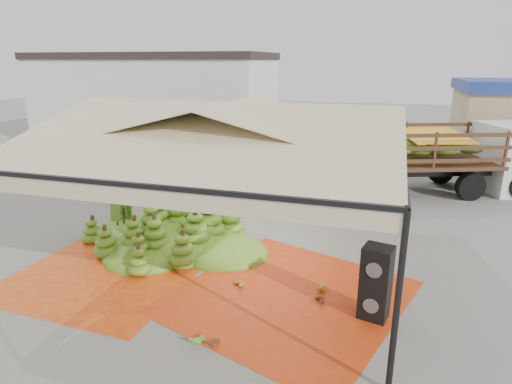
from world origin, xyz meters
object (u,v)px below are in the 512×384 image
(banana_heap, at_px, (178,223))
(truck_left, at_px, (236,145))
(vendor, at_px, (334,190))
(speaker_stack, at_px, (376,283))
(truck_right, at_px, (450,151))

(banana_heap, distance_m, truck_left, 7.89)
(vendor, bearing_deg, banana_heap, 36.97)
(speaker_stack, height_order, truck_right, truck_right)
(truck_right, bearing_deg, truck_left, 158.72)
(truck_left, bearing_deg, vendor, -53.92)
(speaker_stack, bearing_deg, truck_left, 136.33)
(truck_right, bearing_deg, vendor, -153.67)
(truck_right, bearing_deg, banana_heap, -156.04)
(speaker_stack, xyz_separation_m, vendor, (-1.48, 5.64, 0.14))
(vendor, distance_m, truck_left, 6.53)
(speaker_stack, bearing_deg, vendor, 118.34)
(vendor, height_order, truck_right, truck_right)
(banana_heap, bearing_deg, truck_right, 44.48)
(truck_left, xyz_separation_m, truck_right, (8.82, -0.12, 0.29))
(banana_heap, bearing_deg, truck_left, 97.32)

